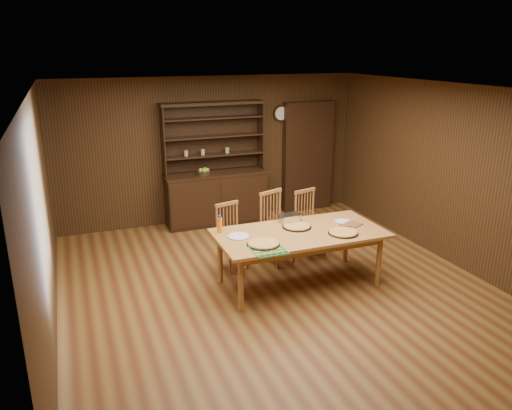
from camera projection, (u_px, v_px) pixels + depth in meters
name	position (u px, v px, depth m)	size (l,w,h in m)	color
floor	(276.00, 286.00, 6.71)	(6.00, 6.00, 0.00)	brown
room_shell	(277.00, 172.00, 6.23)	(6.00, 6.00, 6.00)	white
china_hutch	(216.00, 191.00, 8.97)	(1.84, 0.52, 2.17)	black
doorway	(308.00, 157.00, 9.62)	(1.00, 0.18, 2.10)	black
wall_clock	(281.00, 113.00, 9.22)	(0.30, 0.05, 0.30)	black
dining_table	(300.00, 237.00, 6.58)	(2.22, 1.11, 0.75)	#AD783C
chair_left	(231.00, 234.00, 7.15)	(0.48, 0.46, 0.97)	#9D6736
chair_center	(275.00, 225.00, 7.35)	(0.56, 0.55, 1.08)	#9D6736
chair_right	(308.00, 221.00, 7.63)	(0.50, 0.49, 1.01)	#9D6736
pizza_left	(263.00, 243.00, 6.13)	(0.41, 0.41, 0.04)	black
pizza_right	(343.00, 232.00, 6.49)	(0.39, 0.39, 0.04)	black
pizza_center	(297.00, 226.00, 6.72)	(0.40, 0.40, 0.04)	black
cooling_rack	(268.00, 250.00, 5.97)	(0.38, 0.38, 0.02)	#0C9D43
plate_left	(239.00, 236.00, 6.39)	(0.29, 0.29, 0.02)	silver
plate_right	(343.00, 221.00, 6.93)	(0.24, 0.24, 0.02)	silver
foil_dish	(290.00, 218.00, 6.92)	(0.28, 0.20, 0.11)	white
juice_bottle	(220.00, 225.00, 6.51)	(0.07, 0.07, 0.23)	orange
pot_holder_a	(353.00, 224.00, 6.83)	(0.20, 0.20, 0.02)	#AF1422
pot_holder_b	(346.00, 225.00, 6.81)	(0.19, 0.19, 0.01)	#AF1422
fruit_bowl	(204.00, 172.00, 8.72)	(0.26, 0.26, 0.12)	black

